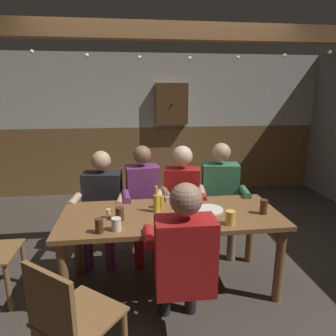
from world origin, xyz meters
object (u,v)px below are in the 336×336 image
Objects in this scene: person_0 at (102,200)px; person_4 at (183,256)px; table_candle at (108,213)px; condiment_caddy at (172,198)px; plate_0 at (209,210)px; person_3 at (220,192)px; pint_glass_4 at (120,214)px; bottle_1 at (179,218)px; pint_glass_6 at (193,210)px; dining_table at (171,224)px; pint_glass_3 at (264,207)px; pint_glass_1 at (116,224)px; chair_empty_near_left at (69,321)px; bottle_0 at (156,202)px; pint_glass_0 at (161,202)px; pint_glass_2 at (99,226)px; pint_glass_5 at (230,218)px; person_1 at (144,197)px; wall_dart_cabinet at (172,104)px; person_2 at (182,196)px.

person_0 is 1.44m from person_4.
condiment_caddy is at bearing 30.59° from table_candle.
person_4 is at bearing -118.28° from plate_0.
person_3 reaches higher than pint_glass_4.
person_4 is 0.98m from condiment_caddy.
bottle_1 is 1.67× the size of pint_glass_6.
condiment_caddy is 0.66m from pint_glass_4.
person_3 reaches higher than dining_table.
person_4 is 0.98m from pint_glass_3.
bottle_1 reaches higher than pint_glass_1.
person_3 is at bearing 57.04° from bottle_1.
pint_glass_4 is at bearing 42.62° from person_3.
bottle_1 is at bearing -86.33° from dining_table.
bottle_0 is (0.61, 0.98, 0.36)m from chair_empty_near_left.
pint_glass_0 is 1.05× the size of pint_glass_2.
pint_glass_0 is at bearing 102.02° from bottle_1.
pint_glass_5 is at bearing -14.72° from table_candle.
person_4 is 5.08× the size of bottle_0.
pint_glass_1 is (-0.26, -0.91, 0.11)m from person_1.
pint_glass_1 reaches higher than condiment_caddy.
person_1 is at bearing 125.89° from pint_glass_5.
pint_glass_0 is 2.77m from wall_dart_cabinet.
plate_0 is 0.25m from pint_glass_6.
person_2 reaches higher than bottle_0.
pint_glass_6 reaches higher than chair_empty_near_left.
chair_empty_near_left is at bearing -122.27° from condiment_caddy.
pint_glass_2 reaches higher than pint_glass_1.
person_2 is at bearing 53.14° from pint_glass_1.
bottle_0 is 2.08× the size of pint_glass_5.
pint_glass_6 is (0.72, -0.10, 0.04)m from table_candle.
bottle_0 is 1.85× the size of pint_glass_3.
bottle_0 reaches higher than pint_glass_2.
person_1 is at bearing 103.74° from bottle_1.
person_0 reaches higher than pint_glass_2.
pint_glass_1 is 0.88× the size of pint_glass_4.
condiment_caddy is (0.05, 0.97, 0.08)m from person_4.
person_0 is at bearing 118.54° from person_4.
table_candle is at bearing 147.27° from pint_glass_4.
person_2 is 9.28× the size of pint_glass_3.
condiment_caddy is 0.20× the size of wall_dart_cabinet.
person_3 reaches higher than pint_glass_3.
pint_glass_3 is at bearing -3.50° from table_candle.
pint_glass_0 is 0.80× the size of pint_glass_6.
pint_glass_0 is at bearing 43.50° from person_3.
pint_glass_1 is at bearing -73.07° from table_candle.
table_candle is 0.11× the size of wall_dart_cabinet.
person_4 is (0.00, -0.64, 0.05)m from dining_table.
table_candle is 0.57× the size of condiment_caddy.
pint_glass_2 is (-0.96, -0.34, 0.05)m from plate_0.
wall_dart_cabinet reaches higher than bottle_0.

